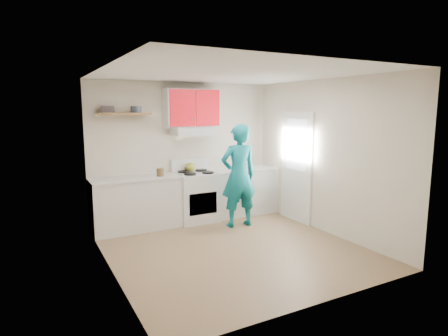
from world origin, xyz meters
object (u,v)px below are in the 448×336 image
kettle (190,167)px  tin (136,109)px  stove (196,197)px  person (239,176)px  crock (160,173)px

kettle → tin: bearing=-176.1°
stove → person: 0.97m
stove → kettle: kettle is taller
kettle → stove: bearing=-76.3°
stove → crock: (-0.70, -0.03, 0.52)m
stove → person: size_ratio=0.50×
tin → kettle: size_ratio=0.91×
crock → stove: bearing=2.7°
tin → kettle: 1.48m
stove → tin: size_ratio=5.00×
kettle → person: person is taller
crock → person: size_ratio=0.09×
tin → person: (1.59, -0.80, -1.17)m
tin → crock: 1.18m
tin → person: 2.13m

